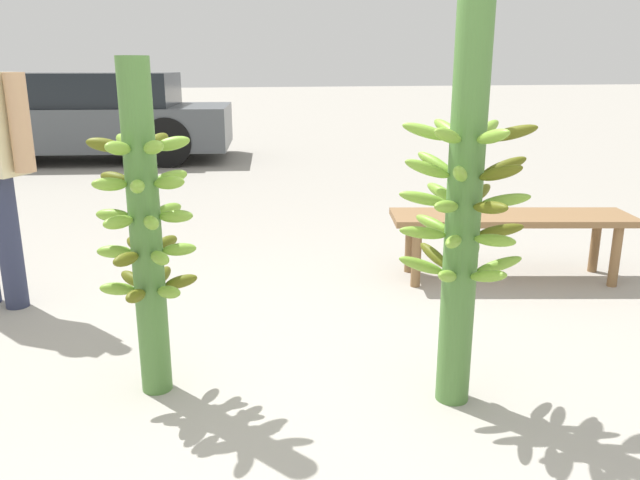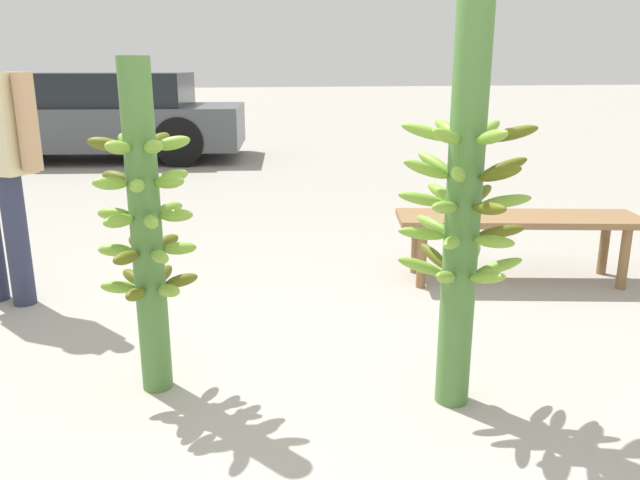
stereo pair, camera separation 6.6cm
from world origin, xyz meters
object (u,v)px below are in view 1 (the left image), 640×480
Objects in this scene: parked_car at (87,117)px; banana_stalk_center at (464,198)px; market_bench at (511,224)px; banana_stalk_left at (145,228)px.

banana_stalk_center is at bearing -154.75° from parked_car.
banana_stalk_center is at bearing -113.91° from market_bench.
market_bench is at bearing 52.71° from banana_stalk_center.
banana_stalk_center reaches higher than market_bench.
market_bench is 7.06m from parked_car.
banana_stalk_center is at bearing -17.30° from banana_stalk_left.
banana_stalk_left reaches higher than parked_car.
parked_car is at bearing 98.06° from banana_stalk_left.
banana_stalk_left reaches higher than market_bench.
market_bench is (1.01, 1.32, -0.48)m from banana_stalk_center.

